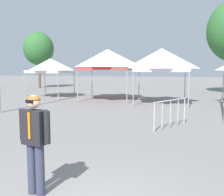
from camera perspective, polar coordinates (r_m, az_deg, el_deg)
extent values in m
cylinder|color=#9E9EA3|center=(20.55, -18.40, 2.83)|extent=(0.06, 0.06, 2.09)
cylinder|color=#9E9EA3|center=(19.11, -11.71, 2.77)|extent=(0.06, 0.06, 2.09)
cylinder|color=#9E9EA3|center=(22.83, -14.44, 3.28)|extent=(0.06, 0.06, 2.09)
cylinder|color=#9E9EA3|center=(21.53, -8.23, 3.24)|extent=(0.06, 0.06, 2.09)
pyramid|color=white|center=(20.93, -13.30, 7.16)|extent=(3.03, 3.03, 0.91)
cube|color=white|center=(20.93, -13.26, 5.64)|extent=(3.00, 3.00, 0.20)
cylinder|color=#9E9EA3|center=(17.57, -7.56, 2.95)|extent=(0.06, 0.06, 2.34)
cylinder|color=#9E9EA3|center=(16.74, 3.28, 2.82)|extent=(0.06, 0.06, 2.34)
cylinder|color=#9E9EA3|center=(20.74, -4.42, 3.52)|extent=(0.06, 0.06, 2.34)
cylinder|color=#9E9EA3|center=(20.04, 4.78, 3.41)|extent=(0.06, 0.06, 2.34)
pyramid|color=white|center=(18.68, -0.99, 8.72)|extent=(3.58, 3.58, 1.25)
cube|color=red|center=(18.67, -0.99, 6.50)|extent=(3.55, 3.55, 0.20)
cylinder|color=#9E9EA3|center=(15.43, 4.69, 2.30)|extent=(0.06, 0.06, 2.24)
cylinder|color=#9E9EA3|center=(15.37, 16.44, 2.04)|extent=(0.06, 0.06, 2.24)
cylinder|color=#9E9EA3|center=(18.56, 5.90, 2.99)|extent=(0.06, 0.06, 2.24)
cylinder|color=#9E9EA3|center=(18.50, 15.66, 2.77)|extent=(0.06, 0.06, 2.24)
pyramid|color=white|center=(16.87, 10.80, 8.51)|extent=(3.41, 3.41, 1.26)
cube|color=white|center=(16.86, 10.74, 6.02)|extent=(3.38, 3.38, 0.20)
cylinder|color=#9E9EA3|center=(19.23, 23.11, 2.45)|extent=(0.06, 0.06, 2.12)
cylinder|color=#33384C|center=(5.02, -17.06, -14.49)|extent=(0.16, 0.16, 0.92)
cylinder|color=#33384C|center=(4.91, -15.45, -14.93)|extent=(0.16, 0.16, 0.92)
cube|color=black|center=(4.75, -16.56, -6.12)|extent=(0.46, 0.32, 0.60)
cylinder|color=black|center=(4.93, -18.93, -5.52)|extent=(0.11, 0.11, 0.56)
cylinder|color=black|center=(4.57, -14.02, -6.27)|extent=(0.11, 0.11, 0.56)
sphere|color=beige|center=(4.68, -16.73, -0.79)|extent=(0.23, 0.23, 0.23)
ellipsoid|color=brown|center=(4.67, -16.75, -0.30)|extent=(0.23, 0.23, 0.14)
cube|color=black|center=(4.60, -17.62, -0.75)|extent=(0.15, 0.05, 0.06)
cube|color=orange|center=(4.64, -17.66, -5.81)|extent=(0.05, 0.02, 0.46)
cylinder|color=brown|center=(31.28, -15.58, 5.00)|extent=(0.28, 0.28, 3.12)
ellipsoid|color=#2D662D|center=(31.35, -15.74, 10.33)|extent=(3.40, 3.40, 3.74)
cylinder|color=#B7BABF|center=(9.99, 12.71, -0.49)|extent=(1.17, 1.80, 0.05)
cylinder|color=#B7BABF|center=(10.90, 15.54, -2.79)|extent=(0.04, 0.04, 1.05)
cylinder|color=#B7BABF|center=(9.26, 9.21, -4.25)|extent=(0.04, 0.04, 1.05)
cylinder|color=#B7BABF|center=(10.49, 14.23, -2.81)|extent=(0.04, 0.04, 0.92)
cylinder|color=#B7BABF|center=(10.06, 12.64, -3.17)|extent=(0.04, 0.04, 0.92)
cylinder|color=#B7BABF|center=(9.63, 10.91, -3.55)|extent=(0.04, 0.04, 0.92)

